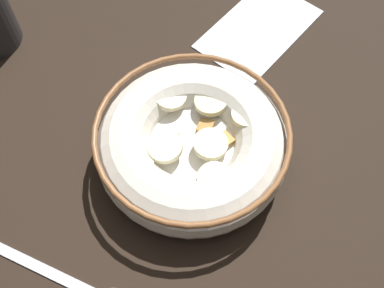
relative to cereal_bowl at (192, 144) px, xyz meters
The scene contains 3 objects.
ground_plane 4.02cm from the cereal_bowl, 38.74° to the right, with size 116.65×116.65×2.00cm, color black.
cereal_bowl is the anchor object (origin of this frame).
folded_napkin 20.32cm from the cereal_bowl, behind, with size 15.49×9.30×0.30cm, color silver.
Camera 1 is at (21.27, 9.82, 44.93)cm, focal length 44.28 mm.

